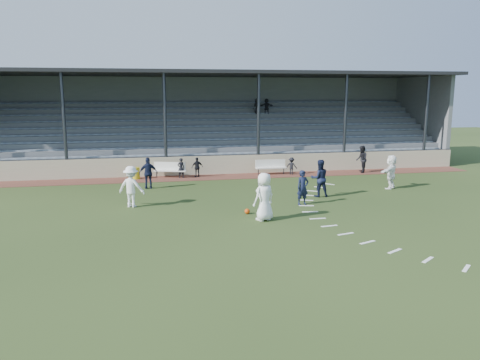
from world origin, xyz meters
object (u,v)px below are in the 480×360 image
bench_left (170,168)px  trash_bin (136,173)px  player_white_lead (264,197)px  player_navy_lead (303,188)px  official (362,159)px  football (247,211)px  bench_right (271,166)px

bench_left → trash_bin: bench_left is taller
trash_bin → player_white_lead: 11.88m
bench_left → player_navy_lead: player_navy_lead is taller
bench_left → official: bearing=13.9°
trash_bin → official: size_ratio=0.40×
player_navy_lead → player_white_lead: bearing=-147.0°
football → player_navy_lead: size_ratio=0.14×
trash_bin → football: 10.64m
trash_bin → player_navy_lead: size_ratio=0.43×
official → player_white_lead: bearing=-24.2°
bench_right → player_navy_lead: player_navy_lead is taller
bench_left → trash_bin: size_ratio=2.86×
football → trash_bin: bearing=117.8°
player_white_lead → bench_left: bearing=-99.2°
bench_right → player_white_lead: bearing=-107.6°
football → bench_left: bearing=106.9°
bench_left → bench_right: size_ratio=1.01×
official → player_navy_lead: bearing=-22.7°
football → official: bearing=43.1°
bench_left → player_white_lead: bearing=-55.8°
trash_bin → player_white_lead: size_ratio=0.35×
bench_left → official: 12.50m
bench_right → official: bearing=-6.2°
football → player_navy_lead: 3.23m
player_white_lead → player_navy_lead: 3.38m
bench_left → official: (12.48, -0.60, 0.32)m
bench_right → player_white_lead: 11.03m
trash_bin → football: size_ratio=3.04×
football → player_navy_lead: (2.92, 1.19, 0.71)m
bench_left → football: size_ratio=8.70×
player_white_lead → bench_right: bearing=-132.9°
football → player_white_lead: player_white_lead is taller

